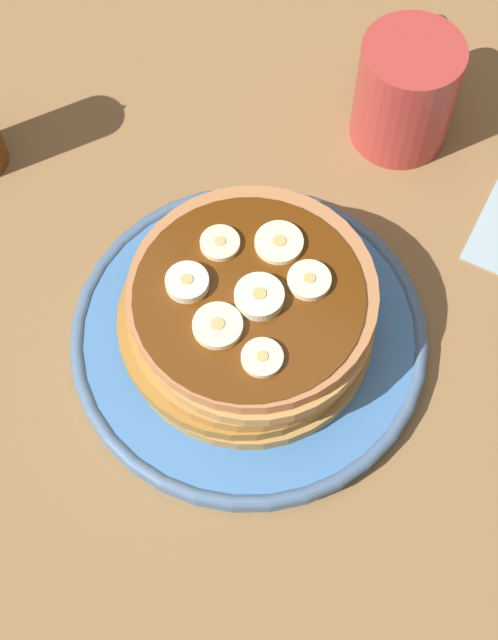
% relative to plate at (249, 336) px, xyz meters
% --- Properties ---
extents(ground_plane, '(1.40, 1.40, 0.03)m').
position_rel_plate_xyz_m(ground_plane, '(0.00, 0.00, -0.02)').
color(ground_plane, olive).
extents(plate, '(0.26, 0.26, 0.02)m').
position_rel_plate_xyz_m(plate, '(0.00, 0.00, 0.00)').
color(plate, '#3F72B2').
rests_on(plate, ground_plane).
extents(pancake_stack, '(0.19, 0.19, 0.06)m').
position_rel_plate_xyz_m(pancake_stack, '(0.00, -0.00, 0.03)').
color(pancake_stack, '#B28547').
rests_on(pancake_stack, plate).
extents(banana_slice_0, '(0.03, 0.03, 0.01)m').
position_rel_plate_xyz_m(banana_slice_0, '(-0.00, -0.01, 0.07)').
color(banana_slice_0, '#EDEDC6').
rests_on(banana_slice_0, pancake_stack).
extents(banana_slice_1, '(0.03, 0.03, 0.01)m').
position_rel_plate_xyz_m(banana_slice_1, '(0.03, -0.03, 0.07)').
color(banana_slice_1, '#ECEDBD').
rests_on(banana_slice_1, pancake_stack).
extents(banana_slice_2, '(0.03, 0.03, 0.01)m').
position_rel_plate_xyz_m(banana_slice_2, '(0.05, 0.00, 0.07)').
color(banana_slice_2, '#F5F4B8').
rests_on(banana_slice_2, pancake_stack).
extents(banana_slice_3, '(0.03, 0.03, 0.01)m').
position_rel_plate_xyz_m(banana_slice_3, '(-0.01, 0.04, 0.07)').
color(banana_slice_3, '#F0E6C4').
rests_on(banana_slice_3, pancake_stack).
extents(banana_slice_4, '(0.03, 0.03, 0.01)m').
position_rel_plate_xyz_m(banana_slice_4, '(0.03, 0.04, 0.07)').
color(banana_slice_4, '#FDE5B2').
rests_on(banana_slice_4, pancake_stack).
extents(banana_slice_5, '(0.03, 0.03, 0.01)m').
position_rel_plate_xyz_m(banana_slice_5, '(-0.04, -0.03, 0.07)').
color(banana_slice_5, '#F2E8B9').
rests_on(banana_slice_5, pancake_stack).
extents(banana_slice_6, '(0.03, 0.03, 0.01)m').
position_rel_plate_xyz_m(banana_slice_6, '(-0.03, 0.01, 0.07)').
color(banana_slice_6, '#FAF3B9').
rests_on(banana_slice_6, pancake_stack).
extents(coffee_mug, '(0.12, 0.08, 0.10)m').
position_rel_plate_xyz_m(coffee_mug, '(0.24, -0.02, 0.04)').
color(coffee_mug, '#B23833').
rests_on(coffee_mug, ground_plane).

